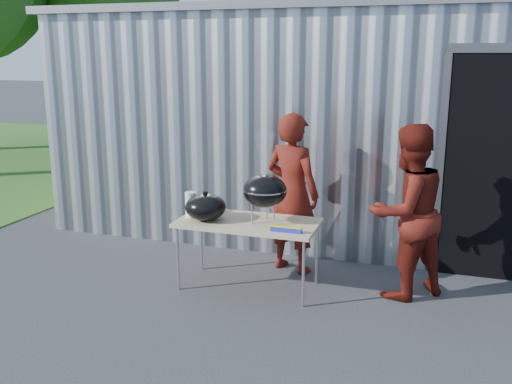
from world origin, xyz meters
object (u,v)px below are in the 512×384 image
(person_cook, at_px, (292,193))
(person_bystander, at_px, (407,212))
(kettle_grill, at_px, (265,184))
(folding_table, at_px, (248,225))

(person_cook, relative_size, person_bystander, 1.02)
(kettle_grill, bearing_deg, person_cook, 77.77)
(kettle_grill, xyz_separation_m, person_cook, (0.14, 0.63, -0.24))
(kettle_grill, relative_size, person_cook, 0.51)
(kettle_grill, height_order, person_cook, person_cook)
(person_cook, bearing_deg, kettle_grill, 96.91)
(folding_table, bearing_deg, person_cook, 63.54)
(folding_table, distance_m, person_cook, 0.75)
(person_cook, bearing_deg, folding_table, 82.68)
(folding_table, bearing_deg, person_bystander, 10.95)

